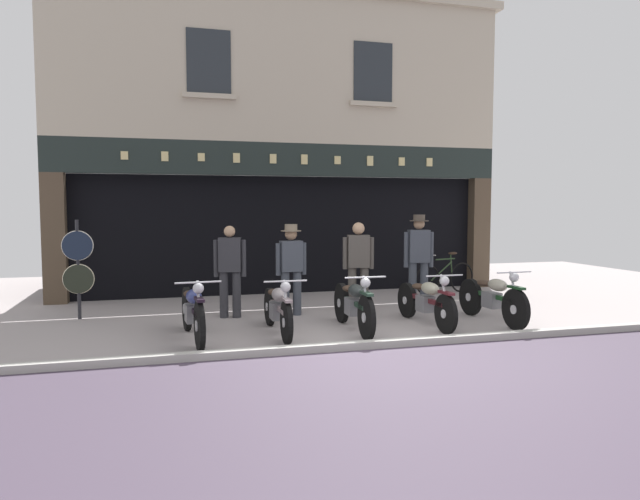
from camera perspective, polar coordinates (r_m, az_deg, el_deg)
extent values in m
cube|color=#A09695|center=(12.68, -3.06, -4.64)|extent=(21.87, 10.00, 0.08)
cube|color=#AAA7A0|center=(8.03, 4.52, -9.59)|extent=(21.87, 0.16, 0.18)
cube|color=black|center=(14.80, -4.98, 1.85)|extent=(9.08, 4.00, 2.60)
cube|color=#4C3D2D|center=(12.61, -24.71, 1.04)|extent=(0.44, 0.36, 2.60)
cube|color=#4C3D2D|center=(14.46, 15.35, 1.65)|extent=(0.44, 0.36, 2.60)
cube|color=#23282D|center=(13.08, -3.60, 2.10)|extent=(8.69, 0.03, 2.18)
cube|color=black|center=(12.69, -3.23, 8.90)|extent=(9.87, 0.24, 0.70)
cube|color=#DBC684|center=(12.29, -18.74, 8.83)|extent=(0.14, 0.03, 0.16)
cube|color=#DBC684|center=(12.27, -15.07, 8.92)|extent=(0.14, 0.03, 0.19)
cube|color=#DBC684|center=(12.30, -11.64, 8.97)|extent=(0.14, 0.03, 0.16)
cube|color=#DBC684|center=(12.37, -8.24, 8.99)|extent=(0.14, 0.03, 0.20)
cube|color=#DBC684|center=(12.49, -4.65, 8.97)|extent=(0.14, 0.03, 0.20)
cube|color=#DBC684|center=(12.63, -1.56, 8.93)|extent=(0.14, 0.03, 0.21)
cube|color=#DBC684|center=(12.83, 1.74, 8.86)|extent=(0.14, 0.03, 0.17)
cube|color=#DBC684|center=(13.07, 4.96, 8.76)|extent=(0.14, 0.03, 0.22)
cube|color=#DBC684|center=(13.35, 8.07, 8.64)|extent=(0.14, 0.03, 0.19)
cube|color=#DBC684|center=(13.64, 10.75, 8.52)|extent=(0.14, 0.03, 0.19)
cube|color=#BCAF99|center=(13.06, -3.35, 17.41)|extent=(9.87, 0.40, 3.19)
cube|color=#23282D|center=(12.62, -10.92, 17.81)|extent=(0.90, 0.02, 1.30)
cube|color=#BCAF99|center=(12.44, -10.86, 14.71)|extent=(1.10, 0.12, 0.10)
cube|color=#23282D|center=(13.39, 5.26, 17.08)|extent=(0.90, 0.02, 1.30)
cube|color=#BCAF99|center=(13.21, 5.30, 14.15)|extent=(1.10, 0.12, 0.10)
cylinder|color=black|center=(7.97, -11.80, -7.34)|extent=(0.12, 0.68, 0.68)
cylinder|color=silver|center=(7.97, -11.80, -7.34)|extent=(0.11, 0.16, 0.15)
cylinder|color=black|center=(9.31, -13.00, -5.66)|extent=(0.13, 0.68, 0.68)
cylinder|color=silver|center=(9.31, -13.00, -5.66)|extent=(0.12, 0.16, 0.15)
cube|color=black|center=(8.62, -12.46, -5.65)|extent=(0.17, 1.27, 0.07)
cube|color=slate|center=(8.63, -12.46, -6.11)|extent=(0.22, 0.33, 0.26)
ellipsoid|color=navy|center=(8.42, -12.34, -4.50)|extent=(0.26, 0.48, 0.20)
ellipsoid|color=#38281E|center=(8.83, -12.69, -4.23)|extent=(0.22, 0.31, 0.10)
cube|color=black|center=(7.90, -11.84, -4.78)|extent=(0.13, 0.37, 0.04)
sphere|color=silver|center=(7.94, -11.92, -3.72)|extent=(0.15, 0.15, 0.15)
cylinder|color=silver|center=(7.93, -11.93, -3.14)|extent=(0.62, 0.07, 0.02)
cylinder|color=silver|center=(7.95, -11.88, -5.24)|extent=(0.05, 0.24, 0.62)
cylinder|color=black|center=(8.21, -3.33, -7.16)|extent=(0.07, 0.61, 0.61)
cylinder|color=silver|center=(8.21, -3.33, -7.16)|extent=(0.10, 0.13, 0.13)
cylinder|color=black|center=(9.51, -5.00, -5.58)|extent=(0.08, 0.61, 0.61)
cylinder|color=silver|center=(9.51, -5.00, -5.58)|extent=(0.11, 0.13, 0.13)
cube|color=gray|center=(8.83, -4.23, -5.55)|extent=(0.07, 1.24, 0.07)
cube|color=slate|center=(8.85, -4.23, -6.00)|extent=(0.20, 0.32, 0.26)
ellipsoid|color=gray|center=(8.64, -4.04, -4.42)|extent=(0.22, 0.46, 0.20)
ellipsoid|color=#38281E|center=(9.04, -4.53, -4.17)|extent=(0.20, 0.30, 0.10)
cube|color=gray|center=(8.15, -3.34, -4.93)|extent=(0.10, 0.36, 0.04)
sphere|color=silver|center=(8.18, -3.43, -3.65)|extent=(0.15, 0.15, 0.15)
cylinder|color=silver|center=(8.17, -3.43, -3.09)|extent=(0.62, 0.03, 0.02)
cylinder|color=silver|center=(8.19, -3.39, -5.12)|extent=(0.04, 0.29, 0.60)
cylinder|color=black|center=(8.45, 4.61, -6.66)|extent=(0.09, 0.66, 0.66)
cylinder|color=silver|center=(8.45, 4.61, -6.66)|extent=(0.10, 0.15, 0.15)
cylinder|color=black|center=(9.68, 2.15, -5.23)|extent=(0.10, 0.66, 0.66)
cylinder|color=silver|center=(9.68, 2.15, -5.23)|extent=(0.11, 0.15, 0.15)
cube|color=#203729|center=(9.04, 3.30, -5.15)|extent=(0.10, 1.21, 0.07)
cube|color=slate|center=(9.05, 3.29, -5.59)|extent=(0.21, 0.33, 0.26)
ellipsoid|color=#252A2A|center=(8.86, 3.60, -4.04)|extent=(0.23, 0.47, 0.20)
ellipsoid|color=#38281E|center=(9.23, 2.87, -3.82)|extent=(0.21, 0.31, 0.10)
cube|color=#203729|center=(8.39, 4.62, -4.31)|extent=(0.11, 0.36, 0.04)
sphere|color=silver|center=(8.42, 4.50, -3.24)|extent=(0.15, 0.15, 0.15)
cylinder|color=silver|center=(8.41, 4.50, -2.70)|extent=(0.62, 0.04, 0.02)
cylinder|color=silver|center=(8.43, 4.54, -4.67)|extent=(0.04, 0.26, 0.61)
cylinder|color=black|center=(9.04, 12.32, -6.18)|extent=(0.09, 0.61, 0.61)
cylinder|color=silver|center=(9.04, 12.32, -6.18)|extent=(0.10, 0.14, 0.13)
cylinder|color=black|center=(10.21, 8.59, -4.92)|extent=(0.10, 0.61, 0.61)
cylinder|color=silver|center=(10.21, 8.59, -4.92)|extent=(0.11, 0.14, 0.13)
cube|color=#501A20|center=(9.60, 10.35, -4.81)|extent=(0.11, 1.24, 0.07)
cube|color=slate|center=(9.61, 10.34, -5.22)|extent=(0.21, 0.33, 0.26)
ellipsoid|color=#A29E87|center=(9.43, 10.82, -3.75)|extent=(0.24, 0.47, 0.20)
ellipsoid|color=#38281E|center=(9.79, 9.71, -3.56)|extent=(0.21, 0.31, 0.10)
cube|color=#501A20|center=(8.99, 12.35, -4.15)|extent=(0.11, 0.36, 0.04)
sphere|color=silver|center=(9.02, 12.18, -2.99)|extent=(0.15, 0.15, 0.15)
cylinder|color=silver|center=(9.01, 12.19, -2.49)|extent=(0.62, 0.04, 0.02)
cylinder|color=silver|center=(9.03, 12.22, -4.33)|extent=(0.05, 0.29, 0.60)
cylinder|color=black|center=(9.59, 18.75, -5.58)|extent=(0.09, 0.65, 0.65)
cylinder|color=silver|center=(9.59, 18.75, -5.58)|extent=(0.10, 0.15, 0.14)
cylinder|color=black|center=(10.66, 14.63, -4.51)|extent=(0.10, 0.65, 0.65)
cylinder|color=silver|center=(10.66, 14.63, -4.51)|extent=(0.11, 0.15, 0.14)
cube|color=#193B1D|center=(10.10, 16.59, -4.35)|extent=(0.11, 1.20, 0.07)
cube|color=slate|center=(10.11, 16.59, -4.74)|extent=(0.21, 0.33, 0.26)
ellipsoid|color=#A49E8B|center=(9.94, 17.12, -3.33)|extent=(0.23, 0.47, 0.20)
ellipsoid|color=#38281E|center=(10.27, 15.89, -3.18)|extent=(0.21, 0.31, 0.10)
cube|color=#193B1D|center=(9.54, 18.80, -3.53)|extent=(0.11, 0.36, 0.04)
sphere|color=silver|center=(9.56, 18.61, -2.57)|extent=(0.15, 0.15, 0.15)
cylinder|color=silver|center=(9.56, 18.62, -2.10)|extent=(0.62, 0.04, 0.02)
cylinder|color=silver|center=(9.57, 18.65, -3.83)|extent=(0.04, 0.29, 0.60)
cylinder|color=#2D2D33|center=(10.19, -8.23, -4.31)|extent=(0.15, 0.15, 0.83)
cylinder|color=#2D2D33|center=(10.21, -9.46, -4.31)|extent=(0.15, 0.15, 0.83)
cube|color=#2D2D33|center=(10.12, -8.89, -0.45)|extent=(0.42, 0.29, 0.59)
cube|color=silver|center=(10.23, -8.84, 0.00)|extent=(0.14, 0.05, 0.33)
cube|color=navy|center=(10.24, -8.83, -0.06)|extent=(0.05, 0.02, 0.31)
cylinder|color=#2D2D33|center=(10.11, -7.56, -0.81)|extent=(0.09, 0.09, 0.64)
cylinder|color=#2D2D33|center=(10.15, -10.21, -0.82)|extent=(0.09, 0.09, 0.64)
sphere|color=tan|center=(10.09, -8.92, 1.83)|extent=(0.20, 0.20, 0.20)
cylinder|color=#3D424C|center=(10.33, -2.27, -4.21)|extent=(0.15, 0.15, 0.81)
cylinder|color=#3D424C|center=(10.26, -3.45, -4.27)|extent=(0.15, 0.15, 0.81)
cube|color=#3D424C|center=(10.22, -2.87, -0.60)|extent=(0.39, 0.25, 0.54)
cube|color=silver|center=(10.32, -3.06, -0.19)|extent=(0.14, 0.03, 0.30)
cube|color=navy|center=(10.33, -3.08, -0.24)|extent=(0.05, 0.02, 0.28)
cylinder|color=#3D424C|center=(10.29, -1.62, -0.85)|extent=(0.09, 0.09, 0.57)
cylinder|color=#3D424C|center=(10.16, -4.14, -0.93)|extent=(0.09, 0.09, 0.57)
sphere|color=#9E7A5B|center=(10.19, -2.88, 1.57)|extent=(0.21, 0.21, 0.21)
cylinder|color=#7F705B|center=(10.19, -2.88, 1.90)|extent=(0.36, 0.36, 0.01)
cylinder|color=#7F705B|center=(10.19, -2.88, 2.23)|extent=(0.22, 0.22, 0.12)
cylinder|color=#47423D|center=(10.38, 4.39, -3.99)|extent=(0.15, 0.15, 0.87)
cylinder|color=#47423D|center=(10.35, 3.18, -4.02)|extent=(0.15, 0.15, 0.87)
cube|color=#47423D|center=(10.29, 3.81, -0.12)|extent=(0.41, 0.28, 0.58)
cube|color=silver|center=(10.39, 3.71, 0.31)|extent=(0.14, 0.04, 0.32)
cube|color=maroon|center=(10.41, 3.70, 0.25)|extent=(0.05, 0.02, 0.30)
cylinder|color=#47423D|center=(10.33, 5.09, -0.30)|extent=(0.09, 0.09, 0.56)
cylinder|color=#47423D|center=(10.26, 2.51, -0.32)|extent=(0.09, 0.09, 0.56)
sphere|color=tan|center=(10.26, 3.82, 2.14)|extent=(0.22, 0.22, 0.22)
cylinder|color=#3D424C|center=(10.95, 10.23, -3.49)|extent=(0.15, 0.15, 0.92)
cylinder|color=#3D424C|center=(10.89, 9.12, -3.52)|extent=(0.15, 0.15, 0.92)
cube|color=#3D424C|center=(10.84, 9.72, 0.38)|extent=(0.41, 0.28, 0.60)
cube|color=white|center=(10.95, 9.56, 0.80)|extent=(0.14, 0.04, 0.34)
cube|color=maroon|center=(10.96, 9.54, 0.74)|extent=(0.05, 0.02, 0.31)
cylinder|color=#3D424C|center=(10.91, 10.90, 0.05)|extent=(0.09, 0.09, 0.65)
cylinder|color=#3D424C|center=(10.78, 8.52, 0.03)|extent=(0.09, 0.09, 0.65)
sphere|color=#9E7A5B|center=(10.82, 9.75, 2.56)|extent=(0.20, 0.20, 0.20)
cylinder|color=#4C4238|center=(10.82, 9.76, 2.86)|extent=(0.35, 0.35, 0.01)
cylinder|color=#4C4238|center=(10.82, 9.76, 3.16)|extent=(0.21, 0.21, 0.11)
cylinder|color=#232328|center=(10.72, -22.75, -1.80)|extent=(0.06, 0.06, 1.71)
cylinder|color=#192338|center=(10.67, -22.83, 0.40)|extent=(0.49, 0.03, 0.49)
torus|color=silver|center=(10.69, -22.82, 0.40)|extent=(0.52, 0.04, 0.52)
cylinder|color=#23281E|center=(10.72, -22.74, -2.66)|extent=(0.49, 0.03, 0.49)
torus|color=beige|center=(10.74, -22.73, -2.65)|extent=(0.52, 0.04, 0.52)
cube|color=beige|center=(13.40, 4.02, 3.81)|extent=(0.68, 0.02, 1.01)
cube|color=#511E19|center=(13.39, 4.05, 5.55)|extent=(0.68, 0.01, 0.20)
cube|color=silver|center=(13.83, 8.56, 3.84)|extent=(0.72, 0.02, 0.90)
cube|color=#232328|center=(13.81, 8.60, 5.30)|extent=(0.72, 0.01, 0.20)
torus|color=black|center=(12.88, 10.57, -2.94)|extent=(0.67, 0.21, 0.68)
torus|color=black|center=(13.54, 13.80, -2.63)|extent=(0.67, 0.21, 0.68)
cylinder|color=#23381E|center=(13.12, 11.91, -2.03)|extent=(0.59, 0.18, 0.42)
cylinder|color=#23381E|center=(13.16, 12.26, -0.88)|extent=(0.54, 0.17, 0.03)
cylinder|color=#23381E|center=(13.29, 12.83, -1.44)|extent=(0.09, 0.05, 0.52)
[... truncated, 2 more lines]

